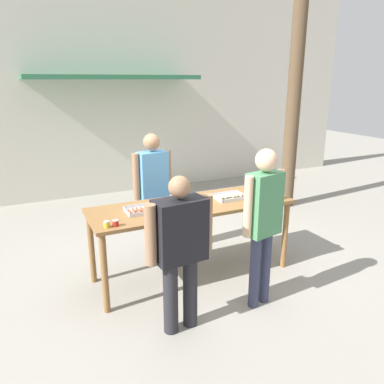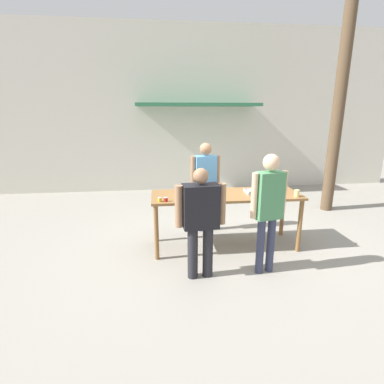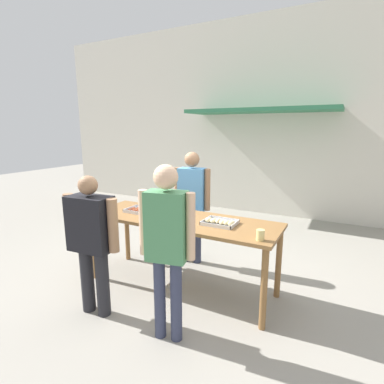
# 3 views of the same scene
# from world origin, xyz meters

# --- Properties ---
(ground_plane) EXTENTS (24.00, 24.00, 0.00)m
(ground_plane) POSITION_xyz_m (0.00, 0.00, 0.00)
(ground_plane) COLOR gray
(building_facade_back) EXTENTS (12.00, 1.11, 4.50)m
(building_facade_back) POSITION_xyz_m (0.00, 3.98, 2.26)
(building_facade_back) COLOR beige
(building_facade_back) RESTS_ON ground
(serving_table) EXTENTS (2.45, 0.81, 0.93)m
(serving_table) POSITION_xyz_m (0.00, 0.00, 0.83)
(serving_table) COLOR brown
(serving_table) RESTS_ON ground
(food_tray_sausages) EXTENTS (0.48, 0.29, 0.04)m
(food_tray_sausages) POSITION_xyz_m (-0.57, 0.01, 0.94)
(food_tray_sausages) COLOR silver
(food_tray_sausages) RESTS_ON serving_table
(food_tray_buns) EXTENTS (0.38, 0.31, 0.06)m
(food_tray_buns) POSITION_xyz_m (0.52, 0.01, 0.95)
(food_tray_buns) COLOR silver
(food_tray_buns) RESTS_ON serving_table
(condiment_jar_mustard) EXTENTS (0.06, 0.06, 0.07)m
(condiment_jar_mustard) POSITION_xyz_m (-1.09, -0.30, 0.96)
(condiment_jar_mustard) COLOR gold
(condiment_jar_mustard) RESTS_ON serving_table
(condiment_jar_ketchup) EXTENTS (0.06, 0.06, 0.07)m
(condiment_jar_ketchup) POSITION_xyz_m (-1.00, -0.30, 0.96)
(condiment_jar_ketchup) COLOR #B22319
(condiment_jar_ketchup) RESTS_ON serving_table
(beer_cup) EXTENTS (0.08, 0.08, 0.11)m
(beer_cup) POSITION_xyz_m (1.08, -0.29, 0.99)
(beer_cup) COLOR #DBC67A
(beer_cup) RESTS_ON serving_table
(person_server_behind_table) EXTENTS (0.56, 0.26, 1.69)m
(person_server_behind_table) POSITION_xyz_m (-0.23, 0.74, 1.02)
(person_server_behind_table) COLOR #333851
(person_server_behind_table) RESTS_ON ground
(person_customer_holding_hotdog) EXTENTS (0.69, 0.30, 1.55)m
(person_customer_holding_hotdog) POSITION_xyz_m (-0.56, -0.92, 0.91)
(person_customer_holding_hotdog) COLOR #232328
(person_customer_holding_hotdog) RESTS_ON ground
(person_customer_with_cup) EXTENTS (0.53, 0.28, 1.71)m
(person_customer_with_cup) POSITION_xyz_m (0.38, -0.90, 1.04)
(person_customer_with_cup) COLOR #333851
(person_customer_with_cup) RESTS_ON ground
(utility_pole) EXTENTS (1.10, 0.25, 6.81)m
(utility_pole) POSITION_xyz_m (2.82, 1.65, 3.47)
(utility_pole) COLOR brown
(utility_pole) RESTS_ON ground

